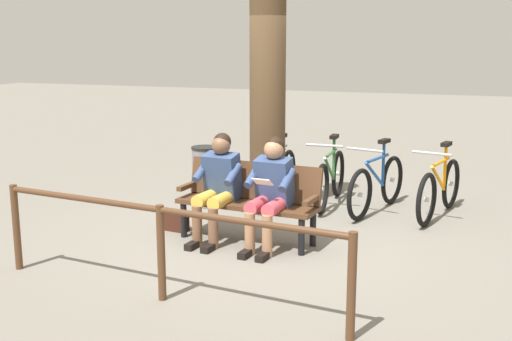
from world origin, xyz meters
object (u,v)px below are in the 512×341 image
Objects in this scene: bench at (250,196)px; tree_trunk at (268,79)px; person_reading at (270,188)px; bicycle_blue at (377,185)px; handbag at (176,221)px; person_companion at (218,182)px; litter_bin at (205,176)px; bicycle_green at (278,178)px; bicycle_black at (330,179)px; bicycle_silver at (440,189)px.

bench is 0.48× the size of tree_trunk.
bicycle_blue is at bearing -108.54° from person_reading.
bench is 1.02m from handbag.
person_companion is 1.48× the size of litter_bin.
person_companion reaches higher than bench.
bench is 1.71m from tree_trunk.
handbag is 1.80m from bicycle_green.
person_reading is 0.71× the size of bicycle_black.
tree_trunk is 2.58m from bicycle_silver.
litter_bin is 0.48× the size of bicycle_black.
tree_trunk is at bearing -74.63° from bench.
bicycle_silver is at bearing 84.03° from bicycle_black.
bicycle_blue is 1.34m from bicycle_green.
litter_bin is 3.05m from bicycle_silver.
person_companion is 0.73× the size of bicycle_silver.
person_companion is 1.69m from tree_trunk.
tree_trunk is at bearing -1.40° from bicycle_green.
tree_trunk is 2.05× the size of bicycle_green.
litter_bin is (0.88, 0.01, -1.32)m from tree_trunk.
bicycle_blue and bicycle_black have the same top height.
bicycle_silver is 0.98× the size of bicycle_black.
bicycle_blue is (-1.15, -1.66, -0.15)m from bench.
litter_bin is (0.13, -1.16, 0.29)m from handbag.
bicycle_black is 1.00× the size of bicycle_green.
bicycle_green is (-0.75, -1.62, 0.24)m from handbag.
tree_trunk reaches higher than bicycle_black.
handbag is at bearing 57.46° from tree_trunk.
person_reading is 4.00× the size of handbag.
bicycle_silver is at bearing 90.26° from bicycle_green.
tree_trunk is at bearing -89.97° from person_companion.
tree_trunk reaches higher than bicycle_blue.
litter_bin is at bearing 0.53° from tree_trunk.
person_reading is at bearing 109.92° from tree_trunk.
bicycle_silver is 0.98× the size of bicycle_green.
handbag is 1.20m from litter_bin.
tree_trunk is 1.97m from bicycle_blue.
person_companion is at bearing 119.58° from litter_bin.
person_companion reaches higher than bicycle_silver.
bicycle_silver is (-3.01, -0.51, -0.05)m from litter_bin.
handbag is 2.67m from bicycle_blue.
bicycle_silver is 1.01× the size of bicycle_blue.
handbag is 0.37× the size of litter_bin.
tree_trunk is (-0.75, -1.17, 1.60)m from handbag.
person_reading is 1.81m from tree_trunk.
tree_trunk is at bearing -179.47° from litter_bin.
litter_bin is 2.28m from bicycle_blue.
bicycle_blue is at bearing -141.82° from handbag.
bench is 2.57m from bicycle_silver.
bicycle_blue is at bearing -160.55° from tree_trunk.
tree_trunk is (0.50, -1.38, 1.06)m from person_reading.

